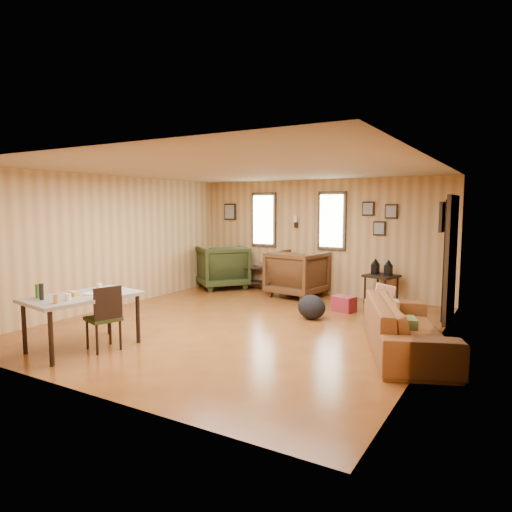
# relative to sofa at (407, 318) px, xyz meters

# --- Properties ---
(room) EXTENTS (5.54, 6.04, 2.44)m
(room) POSITION_rel_sofa_xyz_m (-2.31, 0.32, 0.77)
(room) COLOR brown
(room) RESTS_ON ground
(sofa) EXTENTS (1.43, 2.30, 0.87)m
(sofa) POSITION_rel_sofa_xyz_m (0.00, 0.00, 0.00)
(sofa) COLOR brown
(sofa) RESTS_ON ground
(recliner_brown) EXTENTS (1.12, 1.07, 1.04)m
(recliner_brown) POSITION_rel_sofa_xyz_m (-2.74, 2.55, 0.09)
(recliner_brown) COLOR #4A2C16
(recliner_brown) RESTS_ON ground
(recliner_green) EXTENTS (1.40, 1.41, 1.07)m
(recliner_green) POSITION_rel_sofa_xyz_m (-4.63, 2.58, 0.10)
(recliner_green) COLOR #283116
(recliner_green) RESTS_ON ground
(end_table) EXTENTS (0.63, 0.60, 0.63)m
(end_table) POSITION_rel_sofa_xyz_m (-3.90, 2.87, -0.08)
(end_table) COLOR black
(end_table) RESTS_ON ground
(side_table) EXTENTS (0.67, 0.67, 0.86)m
(side_table) POSITION_rel_sofa_xyz_m (-1.05, 2.68, 0.15)
(side_table) COLOR black
(side_table) RESTS_ON ground
(cooler) EXTENTS (0.44, 0.36, 0.27)m
(cooler) POSITION_rel_sofa_xyz_m (-1.45, 1.75, -0.30)
(cooler) COLOR maroon
(cooler) RESTS_ON ground
(backpack) EXTENTS (0.56, 0.49, 0.41)m
(backpack) POSITION_rel_sofa_xyz_m (-1.71, 0.93, -0.23)
(backpack) COLOR black
(backpack) RESTS_ON ground
(sofa_pillows) EXTENTS (0.91, 1.57, 0.33)m
(sofa_pillows) POSITION_rel_sofa_xyz_m (-0.22, 0.15, 0.06)
(sofa_pillows) COLOR #515C33
(sofa_pillows) RESTS_ON sofa
(dining_table) EXTENTS (1.05, 1.50, 0.91)m
(dining_table) POSITION_rel_sofa_xyz_m (-3.68, -2.00, 0.21)
(dining_table) COLOR gray
(dining_table) RESTS_ON ground
(dining_chair) EXTENTS (0.48, 0.48, 0.84)m
(dining_chair) POSITION_rel_sofa_xyz_m (-3.33, -1.92, 0.04)
(dining_chair) COLOR #283116
(dining_chair) RESTS_ON ground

